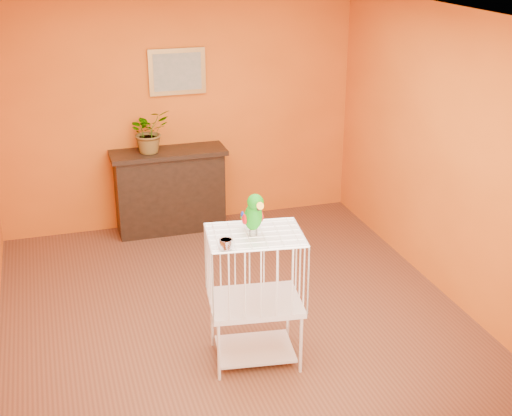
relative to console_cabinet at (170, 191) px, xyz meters
name	(u,v)px	position (x,y,z in m)	size (l,w,h in m)	color
ground	(233,314)	(0.17, -2.03, -0.47)	(4.50, 4.50, 0.00)	brown
room_shell	(231,143)	(0.17, -2.03, 1.12)	(4.50, 4.50, 4.50)	orange
console_cabinet	(170,191)	(0.00, 0.00, 0.00)	(1.26, 0.45, 0.93)	black
potted_plant	(150,136)	(-0.19, -0.02, 0.65)	(0.42, 0.47, 0.37)	#26722D
framed_picture	(177,72)	(0.17, 0.19, 1.28)	(0.62, 0.04, 0.50)	#A27839
birdcage	(255,296)	(0.16, -2.75, 0.10)	(0.77, 0.63, 1.09)	white
feed_cup	(226,244)	(-0.11, -2.93, 0.66)	(0.10, 0.10, 0.07)	silver
parrot	(253,214)	(0.14, -2.76, 0.79)	(0.17, 0.31, 0.34)	#59544C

